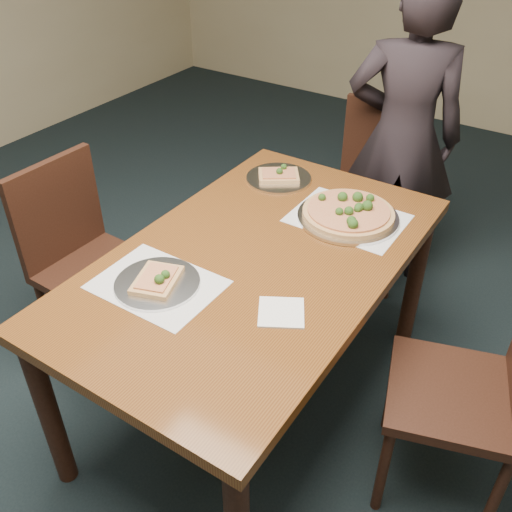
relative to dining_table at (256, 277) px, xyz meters
The scene contains 12 objects.
ground 0.87m from the dining_table, 95.84° to the right, with size 8.00×8.00×0.00m, color black.
dining_table is the anchor object (origin of this frame).
chair_far 1.17m from the dining_table, 91.40° to the left, with size 0.49×0.49×0.91m.
chair_left 0.83m from the dining_table, behind, with size 0.43×0.43×0.91m.
chair_right 0.83m from the dining_table, ahead, with size 0.53×0.53×0.91m.
diner 1.19m from the dining_table, 86.31° to the left, with size 0.56×0.37×1.55m, color black.
placemat_main 0.44m from the dining_table, 68.18° to the left, with size 0.42×0.32×0.00m, color white.
placemat_near 0.37m from the dining_table, 120.21° to the right, with size 0.40×0.30×0.00m, color white.
pizza_pan 0.45m from the dining_table, 68.05° to the left, with size 0.39×0.39×0.07m.
slice_plate_near 0.38m from the dining_table, 120.02° to the right, with size 0.28×0.28×0.06m.
slice_plate_far 0.59m from the dining_table, 113.43° to the left, with size 0.28×0.28×0.06m.
napkin 0.33m from the dining_table, 42.31° to the right, with size 0.14×0.14×0.01m, color white.
Camera 1 is at (0.95, -0.80, 1.92)m, focal length 40.00 mm.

